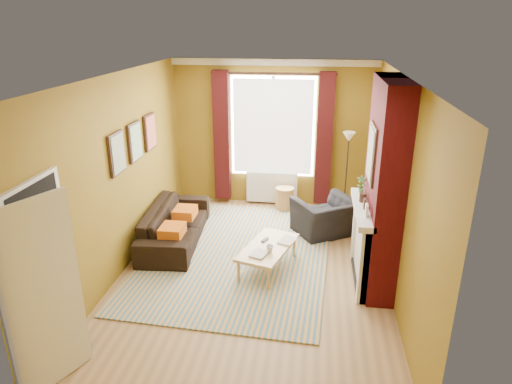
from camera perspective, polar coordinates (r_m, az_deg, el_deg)
ground at (r=6.79m, az=-0.28°, el=-9.87°), size 5.50×5.50×0.00m
room_walls at (r=6.41m, az=5.69°, el=1.79°), size 3.82×5.54×2.83m
striped_rug at (r=7.22m, az=-2.31°, el=-7.79°), size 2.98×3.99×0.02m
sofa at (r=7.64m, az=-10.09°, el=-3.99°), size 0.95×2.13×0.61m
armchair at (r=7.86m, az=8.62°, el=-3.10°), size 1.26×1.22×0.62m
coffee_table at (r=6.69m, az=1.50°, el=-7.06°), size 0.87×1.25×0.38m
wicker_stool at (r=8.82m, az=3.59°, el=-0.84°), size 0.43×0.43×0.44m
floor_lamp at (r=8.51m, az=11.43°, el=5.19°), size 0.28×0.28×1.57m
book_a at (r=6.47m, az=-0.41°, el=-7.53°), size 0.29×0.33×0.03m
book_b at (r=6.85m, az=3.10°, el=-5.90°), size 0.30×0.35×0.02m
mug at (r=6.49m, az=1.73°, el=-7.10°), size 0.14×0.14×0.10m
tv_remote at (r=6.82m, az=1.12°, el=-5.99°), size 0.10×0.16×0.02m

